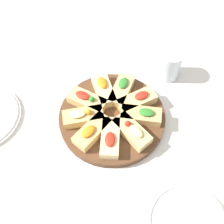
# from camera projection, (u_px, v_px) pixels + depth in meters

# --- Properties ---
(ground_plane) EXTENTS (3.00, 3.00, 0.00)m
(ground_plane) POSITION_uv_depth(u_px,v_px,m) (112.00, 119.00, 0.83)
(ground_plane) COLOR silver
(serving_board) EXTENTS (0.33, 0.33, 0.03)m
(serving_board) POSITION_uv_depth(u_px,v_px,m) (112.00, 117.00, 0.82)
(serving_board) COLOR #51331E
(serving_board) RESTS_ON ground_plane
(focaccia_slice_0) EXTENTS (0.09, 0.13, 0.04)m
(focaccia_slice_0) POSITION_uv_depth(u_px,v_px,m) (137.00, 101.00, 0.82)
(focaccia_slice_0) COLOR #DBB775
(focaccia_slice_0) RESTS_ON serving_board
(focaccia_slice_1) EXTENTS (0.09, 0.13, 0.04)m
(focaccia_slice_1) POSITION_uv_depth(u_px,v_px,m) (122.00, 90.00, 0.84)
(focaccia_slice_1) COLOR #DBB775
(focaccia_slice_1) RESTS_ON serving_board
(focaccia_slice_2) EXTENTS (0.13, 0.11, 0.04)m
(focaccia_slice_2) POSITION_uv_depth(u_px,v_px,m) (104.00, 90.00, 0.84)
(focaccia_slice_2) COLOR #E5C689
(focaccia_slice_2) RESTS_ON serving_board
(focaccia_slice_3) EXTENTS (0.13, 0.08, 0.05)m
(focaccia_slice_3) POSITION_uv_depth(u_px,v_px,m) (87.00, 100.00, 0.82)
(focaccia_slice_3) COLOR #DBB775
(focaccia_slice_3) RESTS_ON serving_board
(focaccia_slice_4) EXTENTS (0.12, 0.13, 0.05)m
(focaccia_slice_4) POSITION_uv_depth(u_px,v_px,m) (83.00, 116.00, 0.79)
(focaccia_slice_4) COLOR tan
(focaccia_slice_4) RESTS_ON serving_board
(focaccia_slice_5) EXTENTS (0.05, 0.12, 0.04)m
(focaccia_slice_5) POSITION_uv_depth(u_px,v_px,m) (92.00, 132.00, 0.76)
(focaccia_slice_5) COLOR tan
(focaccia_slice_5) RESTS_ON serving_board
(focaccia_slice_6) EXTENTS (0.11, 0.13, 0.04)m
(focaccia_slice_6) POSITION_uv_depth(u_px,v_px,m) (110.00, 138.00, 0.75)
(focaccia_slice_6) COLOR #E5C689
(focaccia_slice_6) RESTS_ON serving_board
(focaccia_slice_7) EXTENTS (0.13, 0.07, 0.05)m
(focaccia_slice_7) POSITION_uv_depth(u_px,v_px,m) (132.00, 131.00, 0.76)
(focaccia_slice_7) COLOR #DBB775
(focaccia_slice_7) RESTS_ON serving_board
(focaccia_slice_8) EXTENTS (0.13, 0.11, 0.04)m
(focaccia_slice_8) POSITION_uv_depth(u_px,v_px,m) (141.00, 115.00, 0.79)
(focaccia_slice_8) COLOR tan
(focaccia_slice_8) RESTS_ON serving_board
(water_glass) EXTENTS (0.08, 0.08, 0.10)m
(water_glass) POSITION_uv_depth(u_px,v_px,m) (169.00, 65.00, 0.89)
(water_glass) COLOR silver
(water_glass) RESTS_ON ground_plane
(napkin_stack) EXTENTS (0.16, 0.15, 0.01)m
(napkin_stack) POSITION_uv_depth(u_px,v_px,m) (122.00, 43.00, 1.02)
(napkin_stack) COLOR white
(napkin_stack) RESTS_ON ground_plane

